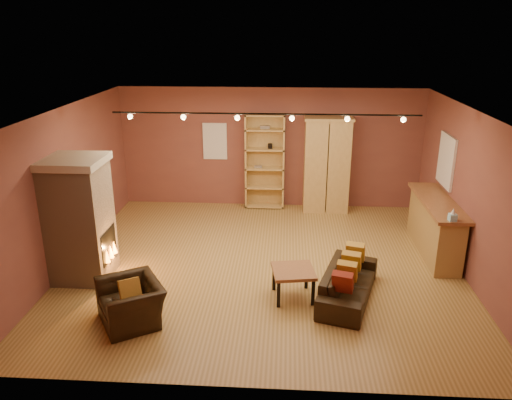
# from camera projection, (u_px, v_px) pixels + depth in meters

# --- Properties ---
(floor) EXTENTS (7.00, 7.00, 0.00)m
(floor) POSITION_uv_depth(u_px,v_px,m) (263.00, 265.00, 9.07)
(floor) COLOR olive
(floor) RESTS_ON ground
(ceiling) EXTENTS (7.00, 7.00, 0.00)m
(ceiling) POSITION_uv_depth(u_px,v_px,m) (264.00, 111.00, 8.13)
(ceiling) COLOR brown
(ceiling) RESTS_ON back_wall
(back_wall) EXTENTS (7.00, 0.02, 2.80)m
(back_wall) POSITION_uv_depth(u_px,v_px,m) (270.00, 148.00, 11.66)
(back_wall) COLOR brown
(back_wall) RESTS_ON floor
(left_wall) EXTENTS (0.02, 6.50, 2.80)m
(left_wall) POSITION_uv_depth(u_px,v_px,m) (66.00, 188.00, 8.81)
(left_wall) COLOR brown
(left_wall) RESTS_ON floor
(right_wall) EXTENTS (0.02, 6.50, 2.80)m
(right_wall) POSITION_uv_depth(u_px,v_px,m) (471.00, 196.00, 8.39)
(right_wall) COLOR brown
(right_wall) RESTS_ON floor
(fireplace) EXTENTS (1.01, 0.98, 2.12)m
(fireplace) POSITION_uv_depth(u_px,v_px,m) (80.00, 219.00, 8.33)
(fireplace) COLOR tan
(fireplace) RESTS_ON floor
(back_window) EXTENTS (0.56, 0.04, 0.86)m
(back_window) POSITION_uv_depth(u_px,v_px,m) (215.00, 141.00, 11.67)
(back_window) COLOR white
(back_window) RESTS_ON back_wall
(bookcase) EXTENTS (0.91, 0.35, 2.23)m
(bookcase) POSITION_uv_depth(u_px,v_px,m) (265.00, 160.00, 11.64)
(bookcase) COLOR tan
(bookcase) RESTS_ON floor
(armoire) EXTENTS (1.08, 0.62, 2.20)m
(armoire) POSITION_uv_depth(u_px,v_px,m) (327.00, 164.00, 11.42)
(armoire) COLOR tan
(armoire) RESTS_ON floor
(bar_counter) EXTENTS (0.60, 2.22, 1.06)m
(bar_counter) POSITION_uv_depth(u_px,v_px,m) (435.00, 227.00, 9.39)
(bar_counter) COLOR tan
(bar_counter) RESTS_ON floor
(tissue_box) EXTENTS (0.14, 0.14, 0.23)m
(tissue_box) POSITION_uv_depth(u_px,v_px,m) (453.00, 216.00, 8.24)
(tissue_box) COLOR #95D5EE
(tissue_box) RESTS_ON bar_counter
(right_window) EXTENTS (0.05, 0.90, 1.00)m
(right_window) POSITION_uv_depth(u_px,v_px,m) (446.00, 161.00, 9.63)
(right_window) COLOR white
(right_window) RESTS_ON right_wall
(loveseat) EXTENTS (0.99, 1.83, 0.74)m
(loveseat) POSITION_uv_depth(u_px,v_px,m) (349.00, 278.00, 7.87)
(loveseat) COLOR black
(loveseat) RESTS_ON floor
(armchair) EXTENTS (1.03, 1.13, 0.83)m
(armchair) POSITION_uv_depth(u_px,v_px,m) (131.00, 296.00, 7.23)
(armchair) COLOR black
(armchair) RESTS_ON floor
(coffee_table) EXTENTS (0.74, 0.74, 0.49)m
(coffee_table) POSITION_uv_depth(u_px,v_px,m) (293.00, 274.00, 7.87)
(coffee_table) COLOR #945D35
(coffee_table) RESTS_ON floor
(track_rail) EXTENTS (5.20, 0.09, 0.13)m
(track_rail) POSITION_uv_depth(u_px,v_px,m) (265.00, 116.00, 8.36)
(track_rail) COLOR black
(track_rail) RESTS_ON ceiling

